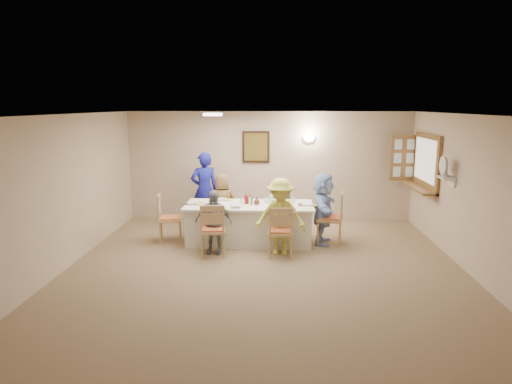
{
  "coord_description": "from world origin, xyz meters",
  "views": [
    {
      "loc": [
        0.19,
        -6.91,
        2.65
      ],
      "look_at": [
        -0.2,
        1.4,
        1.05
      ],
      "focal_mm": 32.0,
      "sensor_mm": 36.0,
      "label": 1
    }
  ],
  "objects_px": {
    "chair_back_right": "(280,211)",
    "diner_back_right": "(280,205)",
    "diner_front_right": "(280,217)",
    "caregiver": "(204,190)",
    "chair_left_end": "(170,218)",
    "chair_back_left": "(223,210)",
    "diner_front_left": "(213,222)",
    "serving_hatch": "(427,162)",
    "desk_fan": "(445,169)",
    "chair_front_left": "(213,229)",
    "chair_front_right": "(280,231)",
    "diner_back_left": "(222,203)",
    "condiment_ketchup": "(246,198)",
    "diner_right_end": "(323,209)",
    "dining_table": "(249,223)",
    "chair_right_end": "(330,217)"
  },
  "relations": [
    {
      "from": "diner_front_left",
      "to": "chair_back_left",
      "type": "bearing_deg",
      "value": 96.75
    },
    {
      "from": "chair_right_end",
      "to": "chair_front_right",
      "type": "bearing_deg",
      "value": -40.93
    },
    {
      "from": "chair_front_left",
      "to": "diner_front_right",
      "type": "bearing_deg",
      "value": 178.06
    },
    {
      "from": "diner_back_right",
      "to": "diner_front_right",
      "type": "distance_m",
      "value": 1.36
    },
    {
      "from": "serving_hatch",
      "to": "desk_fan",
      "type": "relative_size",
      "value": 5.0
    },
    {
      "from": "diner_back_right",
      "to": "diner_back_left",
      "type": "bearing_deg",
      "value": 0.54
    },
    {
      "from": "diner_right_end",
      "to": "chair_front_left",
      "type": "bearing_deg",
      "value": 120.44
    },
    {
      "from": "diner_right_end",
      "to": "diner_front_left",
      "type": "bearing_deg",
      "value": 117.44
    },
    {
      "from": "diner_front_right",
      "to": "caregiver",
      "type": "bearing_deg",
      "value": 135.55
    },
    {
      "from": "chair_front_right",
      "to": "condiment_ketchup",
      "type": "height_order",
      "value": "condiment_ketchup"
    },
    {
      "from": "dining_table",
      "to": "chair_front_right",
      "type": "distance_m",
      "value": 1.0
    },
    {
      "from": "chair_back_right",
      "to": "chair_back_left",
      "type": "bearing_deg",
      "value": 176.69
    },
    {
      "from": "diner_front_left",
      "to": "desk_fan",
      "type": "bearing_deg",
      "value": 7.91
    },
    {
      "from": "caregiver",
      "to": "chair_front_left",
      "type": "bearing_deg",
      "value": 82.63
    },
    {
      "from": "chair_front_left",
      "to": "chair_left_end",
      "type": "height_order",
      "value": "chair_front_left"
    },
    {
      "from": "chair_back_right",
      "to": "chair_right_end",
      "type": "distance_m",
      "value": 1.24
    },
    {
      "from": "condiment_ketchup",
      "to": "diner_front_left",
      "type": "bearing_deg",
      "value": -126.85
    },
    {
      "from": "diner_front_left",
      "to": "condiment_ketchup",
      "type": "xyz_separation_m",
      "value": [
        0.54,
        0.72,
        0.29
      ]
    },
    {
      "from": "chair_front_left",
      "to": "condiment_ketchup",
      "type": "distance_m",
      "value": 1.07
    },
    {
      "from": "chair_front_left",
      "to": "diner_back_left",
      "type": "distance_m",
      "value": 1.49
    },
    {
      "from": "diner_front_right",
      "to": "diner_back_right",
      "type": "bearing_deg",
      "value": 93.52
    },
    {
      "from": "diner_back_right",
      "to": "dining_table",
      "type": "bearing_deg",
      "value": 49.11
    },
    {
      "from": "chair_back_right",
      "to": "diner_front_right",
      "type": "height_order",
      "value": "diner_front_right"
    },
    {
      "from": "chair_back_left",
      "to": "diner_right_end",
      "type": "distance_m",
      "value": 2.19
    },
    {
      "from": "chair_left_end",
      "to": "diner_back_left",
      "type": "distance_m",
      "value": 1.18
    },
    {
      "from": "chair_back_right",
      "to": "diner_back_right",
      "type": "relative_size",
      "value": 0.75
    },
    {
      "from": "chair_back_left",
      "to": "diner_front_left",
      "type": "bearing_deg",
      "value": -85.01
    },
    {
      "from": "chair_back_left",
      "to": "chair_front_right",
      "type": "relative_size",
      "value": 0.96
    },
    {
      "from": "diner_right_end",
      "to": "condiment_ketchup",
      "type": "xyz_separation_m",
      "value": [
        -1.48,
        0.04,
        0.18
      ]
    },
    {
      "from": "diner_back_right",
      "to": "chair_left_end",
      "type": "bearing_deg",
      "value": 18.09
    },
    {
      "from": "chair_back_left",
      "to": "chair_left_end",
      "type": "relative_size",
      "value": 0.94
    },
    {
      "from": "chair_back_right",
      "to": "chair_front_right",
      "type": "distance_m",
      "value": 1.6
    },
    {
      "from": "condiment_ketchup",
      "to": "diner_right_end",
      "type": "bearing_deg",
      "value": -1.46
    },
    {
      "from": "chair_back_right",
      "to": "diner_front_left",
      "type": "relative_size",
      "value": 0.78
    },
    {
      "from": "dining_table",
      "to": "diner_right_end",
      "type": "relative_size",
      "value": 1.78
    },
    {
      "from": "chair_front_left",
      "to": "condiment_ketchup",
      "type": "height_order",
      "value": "condiment_ketchup"
    },
    {
      "from": "chair_back_left",
      "to": "chair_front_left",
      "type": "bearing_deg",
      "value": -85.01
    },
    {
      "from": "diner_right_end",
      "to": "caregiver",
      "type": "relative_size",
      "value": 0.84
    },
    {
      "from": "chair_back_right",
      "to": "diner_front_right",
      "type": "xyz_separation_m",
      "value": [
        0.0,
        -1.48,
        0.24
      ]
    },
    {
      "from": "chair_front_left",
      "to": "chair_right_end",
      "type": "xyz_separation_m",
      "value": [
        2.15,
        0.8,
        0.04
      ]
    },
    {
      "from": "chair_back_right",
      "to": "chair_left_end",
      "type": "height_order",
      "value": "chair_left_end"
    },
    {
      "from": "dining_table",
      "to": "diner_front_left",
      "type": "bearing_deg",
      "value": -131.42
    },
    {
      "from": "chair_back_right",
      "to": "chair_front_right",
      "type": "height_order",
      "value": "chair_front_right"
    },
    {
      "from": "chair_back_right",
      "to": "caregiver",
      "type": "relative_size",
      "value": 0.55
    },
    {
      "from": "chair_back_left",
      "to": "condiment_ketchup",
      "type": "height_order",
      "value": "condiment_ketchup"
    },
    {
      "from": "caregiver",
      "to": "chair_back_left",
      "type": "bearing_deg",
      "value": 121.76
    },
    {
      "from": "dining_table",
      "to": "chair_front_left",
      "type": "bearing_deg",
      "value": -126.87
    },
    {
      "from": "diner_front_right",
      "to": "diner_right_end",
      "type": "distance_m",
      "value": 1.07
    },
    {
      "from": "chair_front_right",
      "to": "diner_back_left",
      "type": "distance_m",
      "value": 1.91
    },
    {
      "from": "desk_fan",
      "to": "diner_front_left",
      "type": "height_order",
      "value": "desk_fan"
    }
  ]
}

